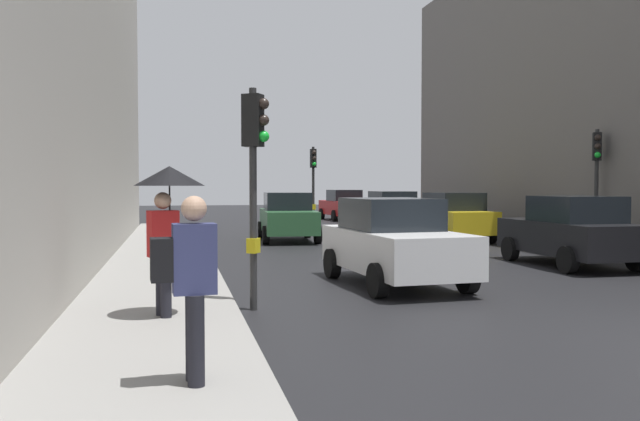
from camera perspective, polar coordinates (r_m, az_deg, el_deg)
sidewalk_kerb at (r=13.24m, az=-13.91°, el=-6.32°), size 2.55×40.00×0.16m
traffic_light_near_right at (r=10.66m, az=-5.72°, el=4.61°), size 0.44×0.37×3.59m
traffic_light_mid_street at (r=21.45m, az=22.87°, el=3.45°), size 0.36×0.45×3.71m
traffic_light_far_median at (r=29.61m, az=-0.58°, el=3.30°), size 0.25×0.43×3.76m
car_white_compact at (r=13.46m, az=6.40°, el=-2.71°), size 2.25×4.32×1.76m
car_silver_hatchback at (r=29.45m, az=6.13°, el=-0.04°), size 2.07×4.23×1.76m
car_yellow_taxi at (r=24.46m, az=11.31°, el=-0.53°), size 2.12×4.25×1.76m
car_red_sedan at (r=38.21m, az=2.01°, el=0.48°), size 2.16×4.27×1.76m
car_dark_suv at (r=17.61m, az=20.94°, el=-1.68°), size 2.06×4.22×1.76m
car_green_estate at (r=24.02m, az=-2.82°, el=-0.54°), size 2.24×4.31×1.76m
pedestrian_with_umbrella at (r=9.58m, az=-13.09°, el=1.03°), size 1.00×1.00×2.14m
pedestrian_with_grey_backpack at (r=6.30m, az=-11.25°, el=-5.73°), size 0.62×0.36×1.77m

